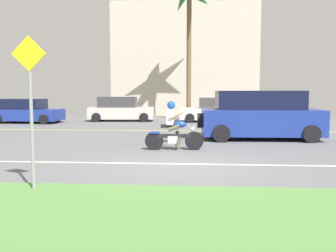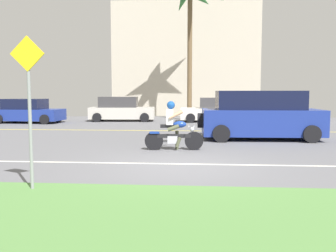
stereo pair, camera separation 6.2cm
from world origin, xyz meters
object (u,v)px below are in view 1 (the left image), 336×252
parked_car_2 (217,110)px  street_sign (31,99)px  parked_car_0 (27,112)px  motorcyclist (174,129)px  suv_nearby (260,116)px  parked_car_1 (120,110)px

parked_car_2 → street_sign: street_sign is taller
parked_car_0 → street_sign: street_sign is taller
motorcyclist → street_sign: street_sign is taller
parked_car_2 → suv_nearby: bearing=-82.3°
suv_nearby → street_sign: 9.61m
parked_car_1 → parked_car_0: bearing=-161.5°
parked_car_2 → street_sign: size_ratio=1.56×
parked_car_1 → street_sign: street_sign is taller
motorcyclist → suv_nearby: size_ratio=0.39×
motorcyclist → parked_car_0: size_ratio=0.46×
parked_car_0 → suv_nearby: bearing=-28.4°
motorcyclist → suv_nearby: 4.30m
suv_nearby → parked_car_2: 8.42m
parked_car_0 → parked_car_2: parked_car_2 is taller
motorcyclist → parked_car_0: 13.42m
suv_nearby → parked_car_0: bearing=151.6°
parked_car_1 → street_sign: (1.77, -16.41, 0.97)m
street_sign → motorcyclist: bearing=65.7°
parked_car_2 → parked_car_0: bearing=-172.0°
street_sign → suv_nearby: bearing=55.5°
motorcyclist → street_sign: bearing=-114.3°
parked_car_1 → parked_car_2: 6.07m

